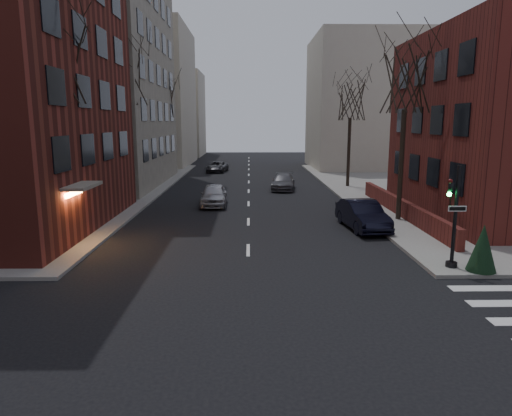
{
  "coord_description": "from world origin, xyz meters",
  "views": [
    {
      "loc": [
        0.06,
        -8.07,
        5.76
      ],
      "look_at": [
        0.36,
        11.77,
        2.0
      ],
      "focal_mm": 32.0,
      "sensor_mm": 36.0,
      "label": 1
    }
  ],
  "objects_px": {
    "tree_left_c": "(163,99)",
    "evergreen_shrub": "(483,248)",
    "tree_left_a": "(57,62)",
    "car_lane_far": "(217,167)",
    "streetlamp_near": "(123,146)",
    "tree_left_b": "(126,77)",
    "car_lane_silver": "(214,195)",
    "streetlamp_far": "(173,136)",
    "car_lane_gray": "(283,182)",
    "traffic_signal": "(453,223)",
    "tree_right_b": "(351,100)",
    "sandwich_board": "(368,208)",
    "tree_right_a": "(406,80)",
    "parked_sedan": "(362,215)"
  },
  "relations": [
    {
      "from": "tree_left_b",
      "to": "tree_right_b",
      "type": "distance_m",
      "value": 18.64
    },
    {
      "from": "car_lane_silver",
      "to": "car_lane_gray",
      "type": "distance_m",
      "value": 9.23
    },
    {
      "from": "tree_left_b",
      "to": "parked_sedan",
      "type": "bearing_deg",
      "value": -33.55
    },
    {
      "from": "car_lane_silver",
      "to": "car_lane_far",
      "type": "bearing_deg",
      "value": 92.18
    },
    {
      "from": "sandwich_board",
      "to": "car_lane_silver",
      "type": "bearing_deg",
      "value": 151.29
    },
    {
      "from": "sandwich_board",
      "to": "evergreen_shrub",
      "type": "xyz_separation_m",
      "value": [
        1.62,
        -10.59,
        0.45
      ]
    },
    {
      "from": "tree_left_c",
      "to": "sandwich_board",
      "type": "relative_size",
      "value": 10.52
    },
    {
      "from": "streetlamp_near",
      "to": "sandwich_board",
      "type": "distance_m",
      "value": 16.18
    },
    {
      "from": "tree_right_b",
      "to": "sandwich_board",
      "type": "height_order",
      "value": "tree_right_b"
    },
    {
      "from": "tree_left_b",
      "to": "tree_right_a",
      "type": "distance_m",
      "value": 19.35
    },
    {
      "from": "tree_left_a",
      "to": "car_lane_far",
      "type": "relative_size",
      "value": 2.32
    },
    {
      "from": "traffic_signal",
      "to": "tree_right_a",
      "type": "xyz_separation_m",
      "value": [
        0.86,
        9.01,
        6.12
      ]
    },
    {
      "from": "traffic_signal",
      "to": "streetlamp_far",
      "type": "bearing_deg",
      "value": 116.06
    },
    {
      "from": "car_lane_gray",
      "to": "tree_left_b",
      "type": "bearing_deg",
      "value": -150.2
    },
    {
      "from": "tree_right_b",
      "to": "car_lane_silver",
      "type": "distance_m",
      "value": 15.74
    },
    {
      "from": "tree_right_b",
      "to": "parked_sedan",
      "type": "relative_size",
      "value": 1.92
    },
    {
      "from": "evergreen_shrub",
      "to": "sandwich_board",
      "type": "bearing_deg",
      "value": 98.67
    },
    {
      "from": "tree_right_a",
      "to": "car_lane_gray",
      "type": "xyz_separation_m",
      "value": [
        -5.82,
        12.82,
        -7.36
      ]
    },
    {
      "from": "tree_left_b",
      "to": "streetlamp_far",
      "type": "bearing_deg",
      "value": 87.85
    },
    {
      "from": "tree_right_b",
      "to": "sandwich_board",
      "type": "bearing_deg",
      "value": -96.63
    },
    {
      "from": "tree_right_a",
      "to": "car_lane_far",
      "type": "distance_m",
      "value": 30.72
    },
    {
      "from": "tree_right_b",
      "to": "car_lane_far",
      "type": "relative_size",
      "value": 2.07
    },
    {
      "from": "parked_sedan",
      "to": "car_lane_silver",
      "type": "distance_m",
      "value": 11.29
    },
    {
      "from": "traffic_signal",
      "to": "tree_right_a",
      "type": "bearing_deg",
      "value": 84.53
    },
    {
      "from": "tree_right_b",
      "to": "car_lane_silver",
      "type": "bearing_deg",
      "value": -142.36
    },
    {
      "from": "tree_left_b",
      "to": "evergreen_shrub",
      "type": "distance_m",
      "value": 26.11
    },
    {
      "from": "tree_left_c",
      "to": "evergreen_shrub",
      "type": "distance_m",
      "value": 36.81
    },
    {
      "from": "tree_left_c",
      "to": "tree_right_b",
      "type": "xyz_separation_m",
      "value": [
        17.6,
        -8.0,
        -0.44
      ]
    },
    {
      "from": "tree_right_a",
      "to": "parked_sedan",
      "type": "height_order",
      "value": "tree_right_a"
    },
    {
      "from": "tree_left_c",
      "to": "evergreen_shrub",
      "type": "bearing_deg",
      "value": -60.65
    },
    {
      "from": "tree_right_a",
      "to": "car_lane_far",
      "type": "bearing_deg",
      "value": 114.74
    },
    {
      "from": "tree_right_a",
      "to": "car_lane_gray",
      "type": "distance_m",
      "value": 15.89
    },
    {
      "from": "tree_right_b",
      "to": "tree_right_a",
      "type": "bearing_deg",
      "value": -90.0
    },
    {
      "from": "tree_left_a",
      "to": "car_lane_gray",
      "type": "height_order",
      "value": "tree_left_a"
    },
    {
      "from": "tree_right_a",
      "to": "tree_left_a",
      "type": "bearing_deg",
      "value": -167.2
    },
    {
      "from": "streetlamp_far",
      "to": "evergreen_shrub",
      "type": "distance_m",
      "value": 37.75
    },
    {
      "from": "tree_left_a",
      "to": "streetlamp_near",
      "type": "bearing_deg",
      "value": 85.71
    },
    {
      "from": "tree_left_b",
      "to": "car_lane_silver",
      "type": "distance_m",
      "value": 10.69
    },
    {
      "from": "tree_left_a",
      "to": "tree_left_b",
      "type": "xyz_separation_m",
      "value": [
        0.0,
        12.0,
        0.44
      ]
    },
    {
      "from": "streetlamp_near",
      "to": "car_lane_far",
      "type": "height_order",
      "value": "streetlamp_near"
    },
    {
      "from": "tree_left_b",
      "to": "tree_left_c",
      "type": "bearing_deg",
      "value": 90.0
    },
    {
      "from": "traffic_signal",
      "to": "tree_right_b",
      "type": "bearing_deg",
      "value": 87.85
    },
    {
      "from": "tree_right_b",
      "to": "sandwich_board",
      "type": "distance_m",
      "value": 14.75
    },
    {
      "from": "traffic_signal",
      "to": "car_lane_far",
      "type": "xyz_separation_m",
      "value": [
        -11.61,
        36.08,
        -1.29
      ]
    },
    {
      "from": "streetlamp_far",
      "to": "evergreen_shrub",
      "type": "relative_size",
      "value": 3.45
    },
    {
      "from": "car_lane_silver",
      "to": "car_lane_gray",
      "type": "height_order",
      "value": "car_lane_silver"
    },
    {
      "from": "car_lane_silver",
      "to": "sandwich_board",
      "type": "xyz_separation_m",
      "value": [
        9.73,
        -4.25,
        -0.14
      ]
    },
    {
      "from": "car_lane_far",
      "to": "car_lane_silver",
      "type": "bearing_deg",
      "value": -79.16
    },
    {
      "from": "tree_right_b",
      "to": "car_lane_far",
      "type": "xyz_separation_m",
      "value": [
        -12.48,
        13.07,
        -6.97
      ]
    },
    {
      "from": "tree_left_c",
      "to": "evergreen_shrub",
      "type": "height_order",
      "value": "tree_left_c"
    }
  ]
}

